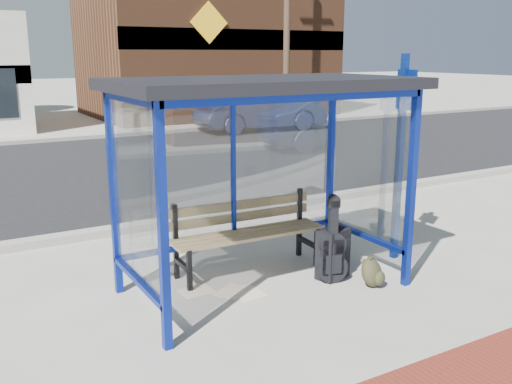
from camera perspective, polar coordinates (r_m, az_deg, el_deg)
ground at (r=6.77m, az=0.84°, el=-9.59°), size 120.00×120.00×0.00m
curb_near at (r=9.21m, az=-8.49°, el=-2.95°), size 60.00×0.25×0.12m
street_asphalt at (r=13.96m, az=-16.30°, el=2.12°), size 60.00×10.00×0.00m
curb_far at (r=18.88m, az=-20.13°, el=4.91°), size 60.00×0.25×0.12m
far_sidewalk at (r=20.75m, az=-21.07°, el=5.40°), size 60.00×4.00×0.01m
bus_shelter at (r=6.30m, az=0.57°, el=8.20°), size 3.30×1.80×2.42m
storefront_brown at (r=26.33m, az=-5.09°, el=14.80°), size 10.00×7.08×6.40m
utility_pole_east at (r=22.40m, az=3.11°, el=17.36°), size 1.60×0.24×8.00m
bench at (r=7.13m, az=-1.00°, el=-3.82°), size 1.99×0.55×0.93m
guitar_bag at (r=6.86m, az=7.63°, el=-6.04°), size 0.39×0.21×1.02m
suitcase at (r=7.00m, az=7.70°, el=-6.14°), size 0.44×0.34×0.68m
backpack at (r=6.88m, az=11.60°, el=-7.96°), size 0.35×0.33×0.35m
sign_post at (r=7.59m, az=14.26°, el=4.40°), size 0.10×0.33×2.67m
newspaper_a at (r=6.71m, az=-5.97°, el=-9.86°), size 0.38×0.31×0.01m
newspaper_b at (r=6.63m, az=-0.88°, el=-10.04°), size 0.35×0.43×0.01m
newspaper_c at (r=6.67m, az=-2.33°, el=-9.91°), size 0.49×0.47×0.01m
parked_car at (r=20.29m, az=0.50°, el=8.29°), size 4.68×1.83×1.52m
fire_hydrant at (r=23.50m, az=5.91°, el=8.07°), size 0.33×0.22×0.73m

